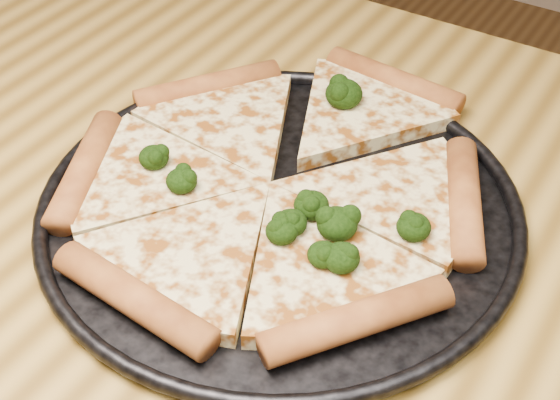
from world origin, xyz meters
The scene contains 4 objects.
dining_table centered at (0.00, 0.00, 0.66)m, with size 1.20×0.90×0.75m.
pizza_pan centered at (0.04, 0.08, 0.76)m, with size 0.40×0.40×0.02m.
pizza centered at (0.02, 0.10, 0.77)m, with size 0.37×0.39×0.03m.
broccoli_florets centered at (0.05, 0.09, 0.78)m, with size 0.25×0.22×0.03m.
Camera 1 is at (0.30, -0.34, 1.20)m, focal length 52.89 mm.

